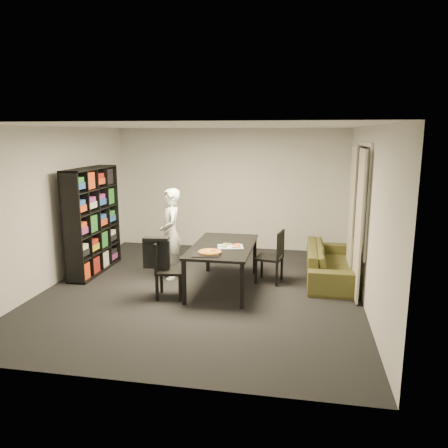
% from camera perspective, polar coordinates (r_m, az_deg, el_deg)
% --- Properties ---
extents(room, '(5.01, 5.51, 2.61)m').
position_cam_1_polar(room, '(6.84, -3.01, 1.72)').
color(room, black).
rests_on(room, ground).
extents(window_pane, '(0.02, 1.40, 1.60)m').
position_cam_1_polar(window_pane, '(7.28, 17.57, 3.38)').
color(window_pane, black).
rests_on(window_pane, room).
extents(window_frame, '(0.03, 1.52, 1.72)m').
position_cam_1_polar(window_frame, '(7.28, 17.53, 3.39)').
color(window_frame, white).
rests_on(window_frame, room).
extents(curtain_left, '(0.03, 0.70, 2.25)m').
position_cam_1_polar(curtain_left, '(6.82, 17.20, -0.12)').
color(curtain_left, '#BBB2A0').
rests_on(curtain_left, room).
extents(curtain_right, '(0.03, 0.70, 2.25)m').
position_cam_1_polar(curtain_right, '(7.83, 16.34, 1.42)').
color(curtain_right, '#BBB2A0').
rests_on(curtain_right, room).
extents(bookshelf, '(0.35, 1.50, 1.90)m').
position_cam_1_polar(bookshelf, '(8.21, -16.79, 0.43)').
color(bookshelf, black).
rests_on(bookshelf, room).
extents(dining_table, '(0.96, 1.73, 0.72)m').
position_cam_1_polar(dining_table, '(7.07, -0.15, -3.30)').
color(dining_table, black).
rests_on(dining_table, room).
extents(chair_left, '(0.46, 0.46, 0.88)m').
position_cam_1_polar(chair_left, '(6.78, -7.77, -5.41)').
color(chair_left, black).
rests_on(chair_left, room).
extents(chair_right, '(0.49, 0.49, 0.90)m').
position_cam_1_polar(chair_right, '(7.40, 6.60, -3.82)').
color(chair_right, black).
rests_on(chair_right, room).
extents(draped_jacket, '(0.42, 0.22, 0.49)m').
position_cam_1_polar(draped_jacket, '(6.74, -8.82, -3.54)').
color(draped_jacket, black).
rests_on(draped_jacket, chair_left).
extents(person, '(0.57, 0.68, 1.57)m').
position_cam_1_polar(person, '(7.60, -6.97, -1.29)').
color(person, white).
rests_on(person, room).
extents(baking_tray, '(0.46, 0.39, 0.01)m').
position_cam_1_polar(baking_tray, '(6.53, -2.42, -3.95)').
color(baking_tray, black).
rests_on(baking_tray, dining_table).
extents(pepperoni_pizza, '(0.35, 0.35, 0.03)m').
position_cam_1_polar(pepperoni_pizza, '(6.57, -1.86, -3.66)').
color(pepperoni_pizza, '#A66830').
rests_on(pepperoni_pizza, dining_table).
extents(kitchen_towel, '(0.45, 0.38, 0.01)m').
position_cam_1_polar(kitchen_towel, '(6.95, 0.84, -2.98)').
color(kitchen_towel, silver).
rests_on(kitchen_towel, dining_table).
extents(pizza_slices, '(0.37, 0.32, 0.01)m').
position_cam_1_polar(pizza_slices, '(6.99, 0.89, -2.81)').
color(pizza_slices, '#C4833D').
rests_on(pizza_slices, dining_table).
extents(sofa, '(0.78, 2.00, 0.58)m').
position_cam_1_polar(sofa, '(7.82, 13.69, -4.92)').
color(sofa, '#43451B').
rests_on(sofa, room).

